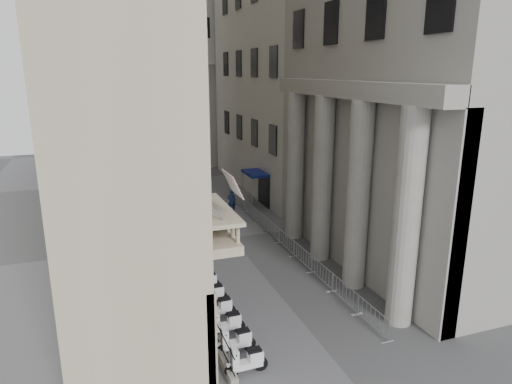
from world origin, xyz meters
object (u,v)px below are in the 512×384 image
(security_tent, at_px, (163,183))
(pedestrian_a, at_px, (232,201))
(pedestrian_b, at_px, (193,177))
(info_kiosk, at_px, (166,223))
(scooter_0, at_px, (247,373))
(street_lamp, at_px, (187,165))

(security_tent, distance_m, pedestrian_a, 5.76)
(pedestrian_b, bearing_deg, info_kiosk, 68.31)
(security_tent, xyz_separation_m, info_kiosk, (-0.59, -4.79, -1.79))
(security_tent, bearing_deg, pedestrian_a, -16.39)
(info_kiosk, xyz_separation_m, pedestrian_a, (5.89, 3.23, 0.15))
(scooter_0, distance_m, street_lamp, 18.96)
(pedestrian_a, relative_size, pedestrian_b, 1.12)
(street_lamp, xyz_separation_m, pedestrian_a, (3.92, 1.78, -3.64))
(scooter_0, relative_size, info_kiosk, 0.93)
(security_tent, bearing_deg, scooter_0, -90.01)
(info_kiosk, bearing_deg, street_lamp, 23.67)
(info_kiosk, height_order, pedestrian_b, pedestrian_b)
(scooter_0, relative_size, street_lamp, 0.19)
(scooter_0, xyz_separation_m, street_lamp, (1.37, 18.34, 4.60))
(pedestrian_a, bearing_deg, security_tent, -15.66)
(street_lamp, bearing_deg, pedestrian_a, 3.88)
(security_tent, relative_size, pedestrian_b, 2.23)
(security_tent, xyz_separation_m, pedestrian_b, (4.13, 8.47, -1.74))
(security_tent, distance_m, street_lamp, 4.12)
(scooter_0, distance_m, security_tent, 21.84)
(scooter_0, distance_m, pedestrian_b, 30.44)
(scooter_0, distance_m, info_kiosk, 16.92)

